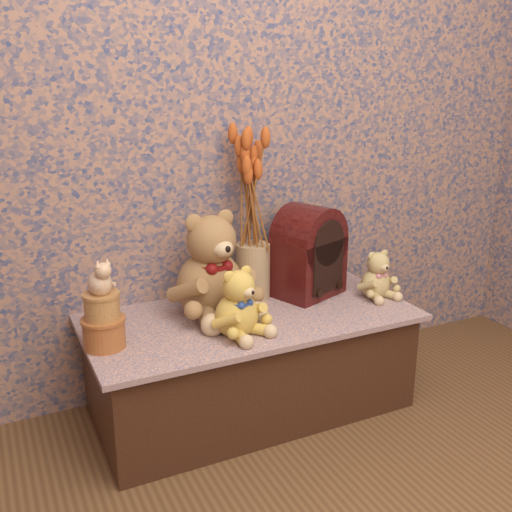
{
  "coord_description": "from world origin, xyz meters",
  "views": [
    {
      "loc": [
        -0.86,
        -0.62,
        1.24
      ],
      "look_at": [
        0.0,
        1.16,
        0.63
      ],
      "focal_mm": 41.63,
      "sensor_mm": 36.0,
      "label": 1
    }
  ],
  "objects_px": {
    "biscuit_tin_lower": "(104,333)",
    "teddy_large": "(209,259)",
    "teddy_medium": "(237,299)",
    "ceramic_vase": "(253,271)",
    "cat_figurine": "(99,275)",
    "cathedral_radio": "(309,250)",
    "teddy_small": "(376,272)"
  },
  "relations": [
    {
      "from": "ceramic_vase",
      "to": "biscuit_tin_lower",
      "type": "xyz_separation_m",
      "value": [
        -0.62,
        -0.19,
        -0.06
      ]
    },
    {
      "from": "teddy_large",
      "to": "ceramic_vase",
      "type": "xyz_separation_m",
      "value": [
        0.21,
        0.07,
        -0.1
      ]
    },
    {
      "from": "teddy_large",
      "to": "biscuit_tin_lower",
      "type": "distance_m",
      "value": 0.46
    },
    {
      "from": "teddy_medium",
      "to": "biscuit_tin_lower",
      "type": "relative_size",
      "value": 1.87
    },
    {
      "from": "teddy_medium",
      "to": "ceramic_vase",
      "type": "xyz_separation_m",
      "value": [
        0.19,
        0.28,
        -0.02
      ]
    },
    {
      "from": "cathedral_radio",
      "to": "biscuit_tin_lower",
      "type": "xyz_separation_m",
      "value": [
        -0.84,
        -0.13,
        -0.13
      ]
    },
    {
      "from": "cathedral_radio",
      "to": "biscuit_tin_lower",
      "type": "height_order",
      "value": "cathedral_radio"
    },
    {
      "from": "teddy_small",
      "to": "biscuit_tin_lower",
      "type": "relative_size",
      "value": 1.51
    },
    {
      "from": "teddy_medium",
      "to": "teddy_small",
      "type": "xyz_separation_m",
      "value": [
        0.64,
        0.09,
        -0.02
      ]
    },
    {
      "from": "ceramic_vase",
      "to": "cat_figurine",
      "type": "distance_m",
      "value": 0.67
    },
    {
      "from": "teddy_large",
      "to": "cathedral_radio",
      "type": "height_order",
      "value": "teddy_large"
    },
    {
      "from": "teddy_medium",
      "to": "cathedral_radio",
      "type": "height_order",
      "value": "cathedral_radio"
    },
    {
      "from": "teddy_medium",
      "to": "ceramic_vase",
      "type": "distance_m",
      "value": 0.34
    },
    {
      "from": "teddy_large",
      "to": "biscuit_tin_lower",
      "type": "bearing_deg",
      "value": -173.01
    },
    {
      "from": "ceramic_vase",
      "to": "cat_figurine",
      "type": "bearing_deg",
      "value": -163.01
    },
    {
      "from": "teddy_large",
      "to": "cat_figurine",
      "type": "xyz_separation_m",
      "value": [
        -0.42,
        -0.12,
        0.04
      ]
    },
    {
      "from": "ceramic_vase",
      "to": "cathedral_radio",
      "type": "bearing_deg",
      "value": -14.51
    },
    {
      "from": "cathedral_radio",
      "to": "biscuit_tin_lower",
      "type": "relative_size",
      "value": 2.7
    },
    {
      "from": "cathedral_radio",
      "to": "cat_figurine",
      "type": "relative_size",
      "value": 2.93
    },
    {
      "from": "teddy_medium",
      "to": "cathedral_radio",
      "type": "distance_m",
      "value": 0.47
    },
    {
      "from": "teddy_medium",
      "to": "cat_figurine",
      "type": "xyz_separation_m",
      "value": [
        -0.43,
        0.09,
        0.12
      ]
    },
    {
      "from": "teddy_small",
      "to": "ceramic_vase",
      "type": "distance_m",
      "value": 0.49
    },
    {
      "from": "biscuit_tin_lower",
      "to": "teddy_large",
      "type": "bearing_deg",
      "value": 16.67
    },
    {
      "from": "cathedral_radio",
      "to": "cat_figurine",
      "type": "xyz_separation_m",
      "value": [
        -0.84,
        -0.13,
        0.06
      ]
    },
    {
      "from": "biscuit_tin_lower",
      "to": "ceramic_vase",
      "type": "bearing_deg",
      "value": 16.99
    },
    {
      "from": "teddy_large",
      "to": "cat_figurine",
      "type": "distance_m",
      "value": 0.44
    },
    {
      "from": "cathedral_radio",
      "to": "biscuit_tin_lower",
      "type": "bearing_deg",
      "value": 168.34
    },
    {
      "from": "biscuit_tin_lower",
      "to": "cat_figurine",
      "type": "relative_size",
      "value": 1.08
    },
    {
      "from": "cat_figurine",
      "to": "cathedral_radio",
      "type": "bearing_deg",
      "value": -5.39
    },
    {
      "from": "teddy_medium",
      "to": "ceramic_vase",
      "type": "relative_size",
      "value": 1.14
    },
    {
      "from": "teddy_medium",
      "to": "cat_figurine",
      "type": "relative_size",
      "value": 2.03
    },
    {
      "from": "cat_figurine",
      "to": "teddy_large",
      "type": "bearing_deg",
      "value": 2.2
    }
  ]
}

